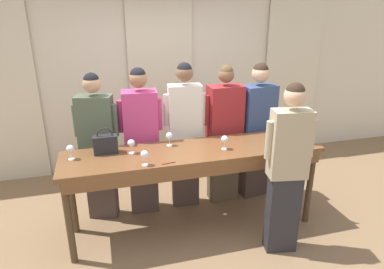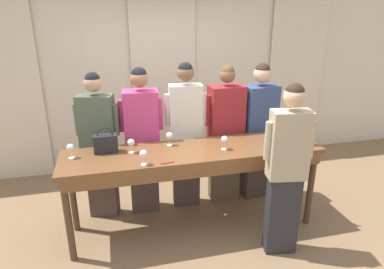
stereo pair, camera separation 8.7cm
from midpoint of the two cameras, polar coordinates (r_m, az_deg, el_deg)
name	(u,v)px [view 1 (the left image)]	position (r m, az deg, el deg)	size (l,w,h in m)	color
ground_plane	(194,226)	(4.16, -0.36, -14.96)	(18.00, 18.00, 0.00)	#846647
wall_back	(160,78)	(5.36, -5.77, 9.43)	(12.00, 0.06, 2.80)	beige
curtain_panel_left	(0,91)	(5.40, -29.79, 6.34)	(0.97, 0.03, 2.69)	beige
curtain_panel_center	(161,82)	(5.30, -5.63, 8.71)	(0.97, 0.03, 2.69)	beige
curtain_panel_right	(292,75)	(6.09, 15.86, 9.54)	(0.97, 0.03, 2.69)	beige
tasting_bar	(194,160)	(3.71, -0.29, -4.20)	(2.79, 0.67, 0.97)	brown
wine_bottle	(309,134)	(4.01, 18.37, 0.12)	(0.08, 0.08, 0.33)	black
handbag	(105,144)	(3.69, -14.88, -1.53)	(0.25, 0.11, 0.28)	#232328
wine_glass_front_left	(225,140)	(3.67, 4.78, -0.84)	(0.08, 0.08, 0.15)	white
wine_glass_front_mid	(131,143)	(3.62, -10.79, -1.47)	(0.08, 0.08, 0.15)	white
wine_glass_front_right	(144,155)	(3.33, -8.67, -3.35)	(0.08, 0.08, 0.15)	white
wine_glass_center_left	(70,149)	(3.64, -20.29, -2.31)	(0.08, 0.08, 0.15)	white
wine_glass_center_mid	(169,136)	(3.77, -4.48, -0.29)	(0.08, 0.08, 0.15)	white
wine_glass_center_right	(285,136)	(3.88, 14.67, -0.30)	(0.08, 0.08, 0.15)	white
pen	(169,163)	(3.38, -4.65, -4.78)	(0.14, 0.03, 0.01)	maroon
guest_olive_jacket	(98,146)	(4.09, -15.98, -1.89)	(0.50, 0.30, 1.76)	#473833
guest_pink_top	(142,141)	(4.10, -9.01, -1.14)	(0.51, 0.28, 1.80)	#473833
guest_cream_sweater	(185,134)	(4.17, -1.79, 0.04)	(0.51, 0.24, 1.83)	#473833
guest_striped_shirt	(224,135)	(4.33, 4.81, -0.06)	(0.54, 0.26, 1.78)	brown
guest_navy_coat	(257,130)	(4.49, 10.18, 0.71)	(0.54, 0.30, 1.79)	#473833
host_pouring	(287,168)	(3.46, 14.87, -5.45)	(0.49, 0.26, 1.79)	#28282D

